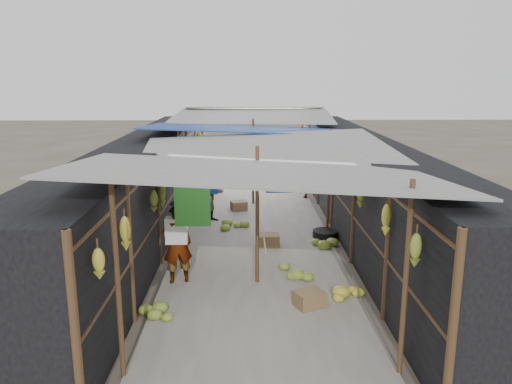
{
  "coord_description": "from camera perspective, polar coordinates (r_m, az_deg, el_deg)",
  "views": [
    {
      "loc": [
        -0.19,
        -5.81,
        3.79
      ],
      "look_at": [
        0.02,
        5.22,
        1.25
      ],
      "focal_mm": 35.0,
      "sensor_mm": 36.0,
      "label": 1
    }
  ],
  "objects": [
    {
      "name": "shopper_blue",
      "position": [
        13.31,
        -5.24,
        -0.25
      ],
      "size": [
        0.91,
        0.83,
        1.52
      ],
      "primitive_type": "imported",
      "rotation": [
        0.0,
        0.0,
        0.43
      ],
      "color": "#2059A3",
      "rests_on": "ground"
    },
    {
      "name": "floor_bananas",
      "position": [
        12.28,
        0.6,
        -4.26
      ],
      "size": [
        3.79,
        9.68,
        0.34
      ],
      "color": "olive",
      "rests_on": "ground"
    },
    {
      "name": "black_basin",
      "position": [
        12.21,
        7.9,
        -4.79
      ],
      "size": [
        0.61,
        0.61,
        0.18
      ],
      "primitive_type": "cylinder",
      "color": "black",
      "rests_on": "ground"
    },
    {
      "name": "stall_left",
      "position": [
        12.83,
        -12.33,
        0.79
      ],
      "size": [
        1.4,
        15.0,
        2.3
      ],
      "primitive_type": "cube",
      "color": "black",
      "rests_on": "ground"
    },
    {
      "name": "hanging_bananas",
      "position": [
        13.13,
        0.5,
        3.56
      ],
      "size": [
        3.94,
        14.25,
        0.82
      ],
      "color": "gold",
      "rests_on": "ground"
    },
    {
      "name": "market_canopy",
      "position": [
        12.7,
        -0.11,
        6.72
      ],
      "size": [
        5.62,
        15.2,
        2.77
      ],
      "color": "brown",
      "rests_on": "ground"
    },
    {
      "name": "stall_right",
      "position": [
        12.91,
        11.88,
        0.89
      ],
      "size": [
        1.4,
        15.0,
        2.3
      ],
      "primitive_type": "cube",
      "color": "black",
      "rests_on": "ground"
    },
    {
      "name": "aisle_slab",
      "position": [
        12.87,
        -0.18,
        -4.11
      ],
      "size": [
        3.6,
        16.0,
        0.02
      ],
      "primitive_type": "cube",
      "color": "#9E998E",
      "rests_on": "ground"
    },
    {
      "name": "crate_mid",
      "position": [
        8.63,
        6.14,
        -12.11
      ],
      "size": [
        0.58,
        0.54,
        0.28
      ],
      "primitive_type": "cube",
      "rotation": [
        0.0,
        0.0,
        0.42
      ],
      "color": "olive",
      "rests_on": "ground"
    },
    {
      "name": "vendor_seated",
      "position": [
        16.0,
        5.59,
        0.99
      ],
      "size": [
        0.42,
        0.66,
        0.97
      ],
      "primitive_type": "imported",
      "rotation": [
        0.0,
        0.0,
        -1.47
      ],
      "color": "#4A4440",
      "rests_on": "ground"
    },
    {
      "name": "crate_back",
      "position": [
        14.52,
        -1.97,
        -1.6
      ],
      "size": [
        0.53,
        0.47,
        0.28
      ],
      "primitive_type": "cube",
      "rotation": [
        0.0,
        0.0,
        0.28
      ],
      "color": "olive",
      "rests_on": "ground"
    },
    {
      "name": "ground",
      "position": [
        6.93,
        0.7,
        -20.15
      ],
      "size": [
        80.0,
        80.0,
        0.0
      ],
      "primitive_type": "plane",
      "color": "#6B6356",
      "rests_on": "ground"
    },
    {
      "name": "crate_near",
      "position": [
        11.46,
        1.44,
        -5.57
      ],
      "size": [
        0.5,
        0.4,
        0.29
      ],
      "primitive_type": "cube",
      "rotation": [
        0.0,
        0.0,
        0.02
      ],
      "color": "olive",
      "rests_on": "ground"
    },
    {
      "name": "vendor_elderly",
      "position": [
        9.43,
        -9.0,
        -5.92
      ],
      "size": [
        0.64,
        0.51,
        1.52
      ],
      "primitive_type": "imported",
      "rotation": [
        0.0,
        0.0,
        3.45
      ],
      "color": "white",
      "rests_on": "ground"
    }
  ]
}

